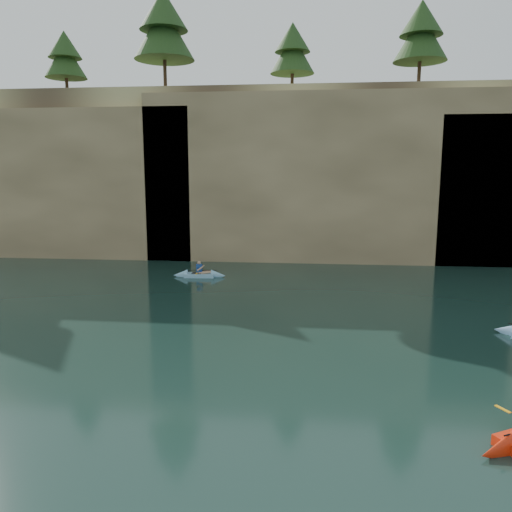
# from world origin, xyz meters

# --- Properties ---
(ground) EXTENTS (160.00, 160.00, 0.00)m
(ground) POSITION_xyz_m (0.00, 0.00, 0.00)
(ground) COLOR black
(ground) RESTS_ON ground
(cliff) EXTENTS (70.00, 16.00, 12.00)m
(cliff) POSITION_xyz_m (0.00, 30.00, 6.00)
(cliff) COLOR tan
(cliff) RESTS_ON ground
(cliff_slab_west) EXTENTS (26.00, 2.40, 10.56)m
(cliff_slab_west) POSITION_xyz_m (-20.00, 22.60, 5.28)
(cliff_slab_west) COLOR tan
(cliff_slab_west) RESTS_ON ground
(cliff_slab_center) EXTENTS (24.00, 2.40, 11.40)m
(cliff_slab_center) POSITION_xyz_m (2.00, 22.60, 5.70)
(cliff_slab_center) COLOR tan
(cliff_slab_center) RESTS_ON ground
(sea_cave_west) EXTENTS (4.50, 1.00, 4.00)m
(sea_cave_west) POSITION_xyz_m (-18.00, 21.95, 2.00)
(sea_cave_west) COLOR black
(sea_cave_west) RESTS_ON ground
(sea_cave_center) EXTENTS (3.50, 1.00, 3.20)m
(sea_cave_center) POSITION_xyz_m (-4.00, 21.95, 1.60)
(sea_cave_center) COLOR black
(sea_cave_center) RESTS_ON ground
(sea_cave_east) EXTENTS (5.00, 1.00, 4.50)m
(sea_cave_east) POSITION_xyz_m (10.00, 21.95, 2.25)
(sea_cave_east) COLOR black
(sea_cave_east) RESTS_ON ground
(cliff_pines) EXTENTS (56.00, 6.00, 7.83)m
(cliff_pines) POSITION_xyz_m (0.00, 25.00, 15.91)
(cliff_pines) COLOR black
(cliff_pines) RESTS_ON cliff
(kayaker_ltblue_mid) EXTENTS (3.06, 2.28, 1.15)m
(kayaker_ltblue_mid) POSITION_xyz_m (-5.31, 16.48, 0.14)
(kayaker_ltblue_mid) COLOR #81B7D8
(kayaker_ltblue_mid) RESTS_ON ground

